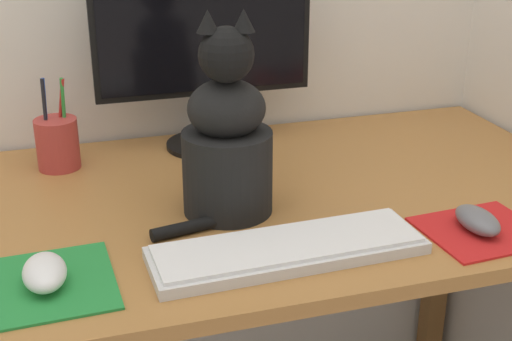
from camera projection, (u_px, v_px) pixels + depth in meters
The scene contains 9 objects.
desk at pixel (202, 246), 1.30m from camera, with size 1.50×0.72×0.75m.
monitor at pixel (204, 41), 1.43m from camera, with size 0.45×0.17×0.40m.
keyboard at pixel (288, 249), 1.08m from camera, with size 0.43×0.14×0.02m.
mousepad_left at pixel (35, 286), 1.00m from camera, with size 0.23×0.20×0.00m.
mousepad_right at pixel (482, 231), 1.16m from camera, with size 0.20×0.18×0.00m.
computer_mouse_left at pixel (45, 272), 0.99m from camera, with size 0.06×0.10×0.04m.
computer_mouse_right at pixel (477, 220), 1.15m from camera, with size 0.06×0.10×0.03m.
cat at pixel (227, 141), 1.18m from camera, with size 0.23×0.18×0.35m.
pen_cup at pixel (57, 143), 1.39m from camera, with size 0.08×0.08×0.18m.
Camera 1 is at (-0.24, -1.13, 1.29)m, focal length 50.00 mm.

